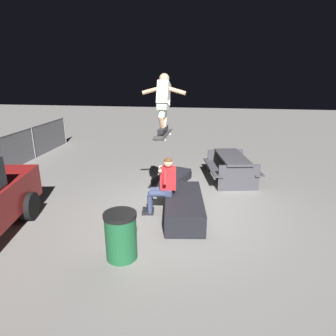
# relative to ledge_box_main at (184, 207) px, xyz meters

# --- Properties ---
(ground_plane) EXTENTS (40.00, 40.00, 0.00)m
(ground_plane) POSITION_rel_ledge_box_main_xyz_m (0.18, 0.09, -0.23)
(ground_plane) COLOR slate
(ledge_box_main) EXTENTS (1.95, 1.03, 0.47)m
(ledge_box_main) POSITION_rel_ledge_box_main_xyz_m (0.00, 0.00, 0.00)
(ledge_box_main) COLOR black
(ledge_box_main) RESTS_ON ground
(person_sitting_on_ledge) EXTENTS (0.60, 0.77, 1.30)m
(person_sitting_on_ledge) POSITION_rel_ledge_box_main_xyz_m (0.10, 0.47, 0.49)
(person_sitting_on_ledge) COLOR #2D3856
(person_sitting_on_ledge) RESTS_ON ground
(skateboard) EXTENTS (1.03, 0.24, 0.13)m
(skateboard) POSITION_rel_ledge_box_main_xyz_m (0.01, 0.45, 1.58)
(skateboard) COLOR black
(skater_airborne) EXTENTS (0.62, 0.89, 1.12)m
(skater_airborne) POSITION_rel_ledge_box_main_xyz_m (0.07, 0.45, 2.27)
(skater_airborne) COLOR black
(kicker_ramp) EXTENTS (1.28, 1.08, 0.40)m
(kicker_ramp) POSITION_rel_ledge_box_main_xyz_m (2.08, 0.53, -0.17)
(kicker_ramp) COLOR black
(kicker_ramp) RESTS_ON ground
(picnic_table_back) EXTENTS (1.93, 1.65, 0.75)m
(picnic_table_back) POSITION_rel_ledge_box_main_xyz_m (2.43, -1.15, 0.26)
(picnic_table_back) COLOR #38383D
(picnic_table_back) RESTS_ON ground
(trash_bin) EXTENTS (0.56, 0.56, 0.84)m
(trash_bin) POSITION_rel_ledge_box_main_xyz_m (-1.64, 0.91, 0.19)
(trash_bin) COLOR #19512D
(trash_bin) RESTS_ON ground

